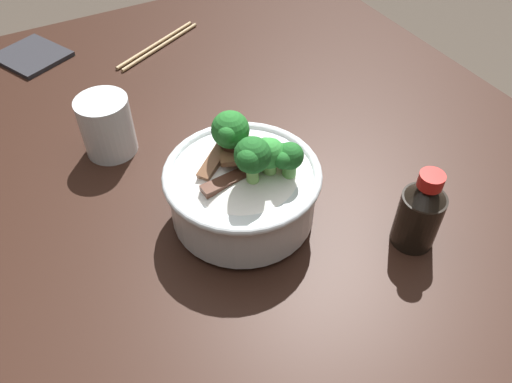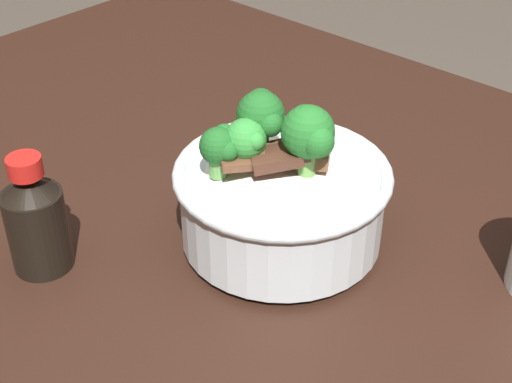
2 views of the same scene
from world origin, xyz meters
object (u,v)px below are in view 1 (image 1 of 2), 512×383
folded_napkin (32,56)px  soy_sauce_bottle (420,213)px  rice_bowl (243,184)px  drinking_glass (108,129)px  chopsticks_pair (158,45)px

folded_napkin → soy_sauce_bottle: bearing=-154.1°
rice_bowl → soy_sauce_bottle: size_ratio=1.73×
drinking_glass → folded_napkin: (0.34, 0.05, -0.04)m
folded_napkin → chopsticks_pair: bearing=-109.3°
drinking_glass → folded_napkin: size_ratio=0.75×
rice_bowl → folded_napkin: 0.59m
rice_bowl → drinking_glass: rice_bowl is taller
chopsticks_pair → soy_sauce_bottle: soy_sauce_bottle is taller
drinking_glass → chopsticks_pair: 0.32m
rice_bowl → folded_napkin: (0.57, 0.17, -0.06)m
drinking_glass → chopsticks_pair: drinking_glass is taller
rice_bowl → drinking_glass: (0.22, 0.12, -0.02)m
rice_bowl → folded_napkin: size_ratio=1.65×
drinking_glass → rice_bowl: bearing=-152.6°
drinking_glass → soy_sauce_bottle: soy_sauce_bottle is taller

